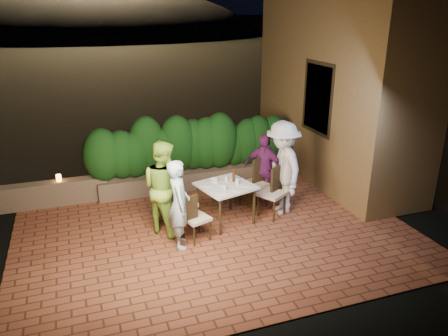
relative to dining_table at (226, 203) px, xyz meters
name	(u,v)px	position (x,y,z in m)	size (l,w,h in m)	color
ground	(217,235)	(-0.31, -0.42, -0.40)	(400.00, 400.00, 0.00)	black
terrace_floor	(209,225)	(-0.31, 0.08, -0.45)	(7.00, 6.00, 0.15)	brown
building_wall	(339,70)	(3.29, 1.58, 2.12)	(1.60, 5.00, 5.00)	brown
window_pane	(319,98)	(2.51, 1.08, 1.62)	(0.08, 1.00, 1.40)	black
window_frame	(318,98)	(2.50, 1.08, 1.62)	(0.06, 1.15, 1.55)	black
planter	(193,178)	(-0.11, 1.88, -0.17)	(4.20, 0.55, 0.40)	brown
hedge	(192,146)	(-0.11, 1.88, 0.57)	(4.00, 0.70, 1.10)	#113910
parapet	(52,194)	(-3.11, 1.88, -0.12)	(2.20, 0.30, 0.50)	brown
hill	(99,64)	(1.69, 59.58, -4.38)	(52.00, 40.00, 22.00)	black
dining_table	(226,203)	(0.00, 0.00, 0.00)	(0.92, 0.92, 0.75)	white
plate_nw	(222,192)	(-0.19, -0.30, 0.38)	(0.22, 0.22, 0.01)	white
plate_sw	(206,184)	(-0.34, 0.12, 0.38)	(0.24, 0.24, 0.01)	white
plate_ne	(245,185)	(0.33, -0.13, 0.38)	(0.20, 0.20, 0.01)	white
plate_se	(234,178)	(0.26, 0.26, 0.38)	(0.21, 0.21, 0.01)	white
plate_centre	(225,185)	(-0.01, -0.01, 0.38)	(0.24, 0.24, 0.01)	white
plate_front	(238,190)	(0.12, -0.29, 0.38)	(0.22, 0.22, 0.01)	white
glass_nw	(225,187)	(-0.10, -0.22, 0.43)	(0.06, 0.06, 0.11)	silver
glass_sw	(216,180)	(-0.13, 0.17, 0.42)	(0.06, 0.06, 0.10)	silver
glass_ne	(237,182)	(0.21, -0.05, 0.43)	(0.07, 0.07, 0.12)	silver
glass_se	(226,179)	(0.07, 0.17, 0.43)	(0.06, 0.06, 0.10)	silver
beer_bottle	(234,175)	(0.19, 0.11, 0.51)	(0.05, 0.05, 0.28)	#49220C
bowl	(214,180)	(-0.15, 0.25, 0.40)	(0.17, 0.17, 0.04)	white
chair_left_front	(196,217)	(-0.71, -0.49, 0.06)	(0.40, 0.40, 0.87)	black
chair_left_back	(181,203)	(-0.85, 0.02, 0.13)	(0.47, 0.47, 1.01)	black
chair_right_front	(272,193)	(0.92, -0.05, 0.11)	(0.45, 0.45, 0.97)	black
chair_right_back	(254,183)	(0.77, 0.47, 0.12)	(0.46, 0.46, 0.99)	black
diner_blue	(179,204)	(-1.03, -0.58, 0.40)	(0.56, 0.37, 1.55)	#AACADB
diner_green	(164,187)	(-1.16, 0.01, 0.48)	(0.84, 0.65, 1.72)	#8CC03C
diner_white	(282,168)	(1.18, 0.05, 0.55)	(1.19, 0.69, 1.85)	silver
diner_purple	(263,169)	(1.02, 0.57, 0.36)	(0.87, 0.36, 1.48)	#71256D
parapet_lamp	(59,178)	(-2.95, 1.88, 0.20)	(0.10, 0.10, 0.14)	orange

